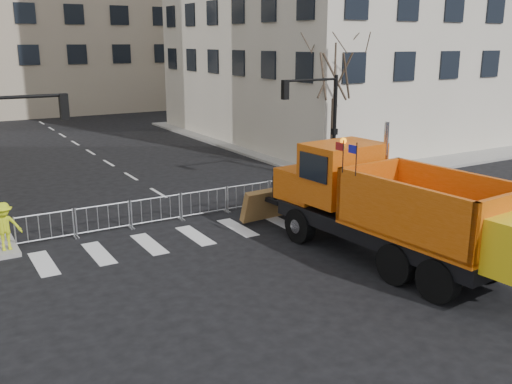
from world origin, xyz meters
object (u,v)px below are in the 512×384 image
newspaper_box (331,182)px  plow_truck (395,206)px  cop_b (318,198)px  cop_c (293,190)px  cop_a (284,187)px  worker (4,226)px

newspaper_box → plow_truck: bearing=-112.3°
cop_b → cop_c: (-0.19, 1.50, 0.04)m
plow_truck → cop_a: size_ratio=6.33×
plow_truck → newspaper_box: (3.32, 7.42, -1.23)m
cop_b → cop_c: 1.51m
plow_truck → cop_c: size_ratio=5.63×
cop_a → newspaper_box: cop_a is taller
worker → plow_truck: bearing=-35.8°
newspaper_box → worker: bearing=-177.5°
plow_truck → worker: 12.91m
cop_b → cop_a: bearing=-75.3°
cop_c → newspaper_box: (2.95, 1.17, -0.31)m
plow_truck → cop_b: size_ratio=5.87×
newspaper_box → cop_c: bearing=-156.5°
plow_truck → newspaper_box: 8.22m
cop_c → cop_a: bearing=-150.7°
cop_a → worker: worker is taller
plow_truck → newspaper_box: plow_truck is taller
cop_a → cop_b: bearing=53.0°
cop_b → newspaper_box: bearing=-120.5°
cop_c → newspaper_box: size_ratio=1.83×
cop_c → plow_truck: bearing=38.9°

